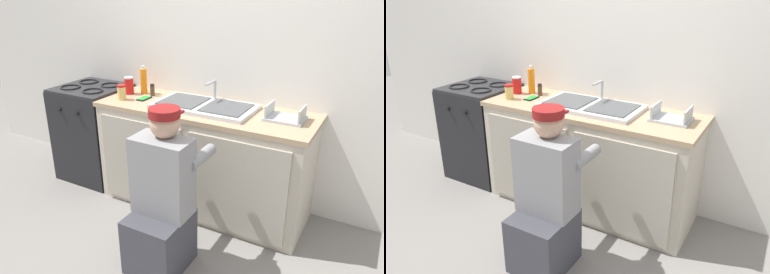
% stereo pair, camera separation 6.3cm
% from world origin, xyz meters
% --- Properties ---
extents(ground_plane, '(12.00, 12.00, 0.00)m').
position_xyz_m(ground_plane, '(0.00, 0.00, 0.00)').
color(ground_plane, gray).
extents(back_wall, '(6.00, 0.10, 2.50)m').
position_xyz_m(back_wall, '(0.00, 0.65, 1.25)').
color(back_wall, silver).
rests_on(back_wall, ground_plane).
extents(counter_cabinet, '(1.74, 0.62, 0.85)m').
position_xyz_m(counter_cabinet, '(0.00, 0.29, 0.42)').
color(counter_cabinet, beige).
rests_on(counter_cabinet, ground_plane).
extents(countertop, '(1.78, 0.62, 0.04)m').
position_xyz_m(countertop, '(0.00, 0.30, 0.87)').
color(countertop, tan).
rests_on(countertop, counter_cabinet).
extents(sink_double_basin, '(0.80, 0.44, 0.19)m').
position_xyz_m(sink_double_basin, '(0.00, 0.30, 0.90)').
color(sink_double_basin, silver).
rests_on(sink_double_basin, countertop).
extents(stove_range, '(0.61, 0.62, 0.92)m').
position_xyz_m(stove_range, '(-1.20, 0.30, 0.46)').
color(stove_range, black).
rests_on(stove_range, ground_plane).
extents(plumber_person, '(0.42, 0.61, 1.10)m').
position_xyz_m(plumber_person, '(0.10, -0.49, 0.46)').
color(plumber_person, '#3F3F47').
rests_on(plumber_person, ground_plane).
extents(soap_bottle_orange, '(0.06, 0.06, 0.25)m').
position_xyz_m(soap_bottle_orange, '(-0.67, 0.42, 1.00)').
color(soap_bottle_orange, orange).
rests_on(soap_bottle_orange, countertop).
extents(spice_bottle_pepper, '(0.04, 0.04, 0.10)m').
position_xyz_m(spice_bottle_pepper, '(-0.56, 0.39, 0.94)').
color(spice_bottle_pepper, '#513823').
rests_on(spice_bottle_pepper, countertop).
extents(dish_rack_tray, '(0.28, 0.22, 0.11)m').
position_xyz_m(dish_rack_tray, '(0.64, 0.34, 0.91)').
color(dish_rack_tray, '#B2B7BC').
rests_on(dish_rack_tray, countertop).
extents(condiment_jar, '(0.07, 0.07, 0.13)m').
position_xyz_m(condiment_jar, '(-0.72, 0.17, 0.95)').
color(condiment_jar, '#DBB760').
rests_on(condiment_jar, countertop).
extents(cell_phone, '(0.07, 0.14, 0.01)m').
position_xyz_m(cell_phone, '(-0.56, 0.27, 0.89)').
color(cell_phone, black).
rests_on(cell_phone, countertop).
extents(soda_cup_red, '(0.08, 0.08, 0.15)m').
position_xyz_m(soda_cup_red, '(-0.78, 0.34, 0.96)').
color(soda_cup_red, red).
rests_on(soda_cup_red, countertop).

